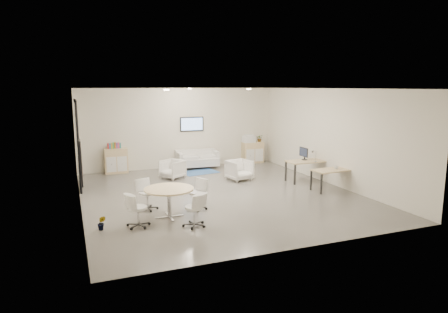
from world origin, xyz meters
name	(u,v)px	position (x,y,z in m)	size (l,w,h in m)	color
room_shell	(219,143)	(0.00, 0.00, 1.60)	(9.60, 10.60, 4.80)	#5C5954
glass_door	(77,142)	(-3.95, 2.51, 1.50)	(0.09, 1.90, 2.85)	black
artwork	(81,163)	(-3.97, -1.60, 1.55)	(0.05, 0.54, 1.04)	black
wall_tv	(192,124)	(0.50, 4.46, 1.75)	(0.98, 0.06, 0.58)	black
ceiling_spots	(203,89)	(-0.20, 0.83, 3.18)	(3.14, 4.14, 0.03)	#FFEAC6
sideboard_left	(116,161)	(-2.58, 4.25, 0.47)	(0.85, 0.44, 0.95)	tan
sideboard_right	(253,152)	(3.16, 4.26, 0.45)	(0.90, 0.43, 0.90)	tan
books	(114,146)	(-2.62, 4.26, 1.06)	(0.49, 0.14, 0.22)	red
printer	(249,139)	(2.97, 4.26, 1.06)	(0.50, 0.43, 0.34)	white
loveseat	(197,160)	(0.59, 4.08, 0.34)	(1.69, 0.92, 0.62)	beige
blue_rug	(199,172)	(0.41, 3.22, 0.01)	(1.36, 0.90, 0.01)	#305294
armchair_left	(172,168)	(-0.80, 2.64, 0.36)	(0.71, 0.66, 0.73)	beige
armchair_right	(239,169)	(1.33, 1.50, 0.39)	(0.76, 0.71, 0.78)	beige
desk_rear	(307,163)	(3.44, 0.47, 0.66)	(1.41, 0.71, 0.73)	tan
desk_front	(333,172)	(3.51, -0.88, 0.61)	(1.35, 0.76, 0.68)	tan
monitor	(304,153)	(3.39, 0.62, 0.97)	(0.20, 0.50, 0.44)	black
round_table	(169,191)	(-1.94, -1.61, 0.67)	(1.24, 1.24, 0.76)	tan
meeting_chairs	(169,202)	(-1.94, -1.61, 0.41)	(2.46, 2.46, 0.82)	white
plant_cabinet	(260,139)	(3.49, 4.27, 1.02)	(0.28, 0.31, 0.24)	#3F7F3F
plant_floor	(102,227)	(-3.61, -1.93, 0.08)	(0.19, 0.34, 0.15)	#3F7F3F
cup	(336,167)	(3.65, -0.88, 0.74)	(0.12, 0.09, 0.12)	white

